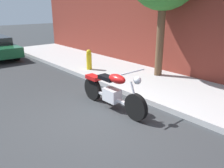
{
  "coord_description": "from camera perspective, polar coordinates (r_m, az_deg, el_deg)",
  "views": [
    {
      "loc": [
        3.72,
        -2.89,
        2.45
      ],
      "look_at": [
        -0.33,
        0.59,
        0.65
      ],
      "focal_mm": 37.12,
      "sensor_mm": 36.0,
      "label": 1
    }
  ],
  "objects": [
    {
      "name": "ground_plane",
      "position": [
        5.31,
        -2.55,
        -8.9
      ],
      "size": [
        60.0,
        60.0,
        0.0
      ],
      "primitive_type": "plane",
      "color": "#303335"
    },
    {
      "name": "sidewalk",
      "position": [
        7.21,
        15.25,
        -1.36
      ],
      "size": [
        20.49,
        2.68,
        0.14
      ],
      "primitive_type": "cube",
      "color": "#ABABAB",
      "rests_on": "ground"
    },
    {
      "name": "motorcycle",
      "position": [
        5.7,
        0.02,
        -1.79
      ],
      "size": [
        2.25,
        0.7,
        1.12
      ],
      "color": "black",
      "rests_on": "ground"
    },
    {
      "name": "fire_hydrant",
      "position": [
        8.92,
        -5.66,
        5.6
      ],
      "size": [
        0.2,
        0.2,
        0.91
      ],
      "color": "gold",
      "rests_on": "ground"
    }
  ]
}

